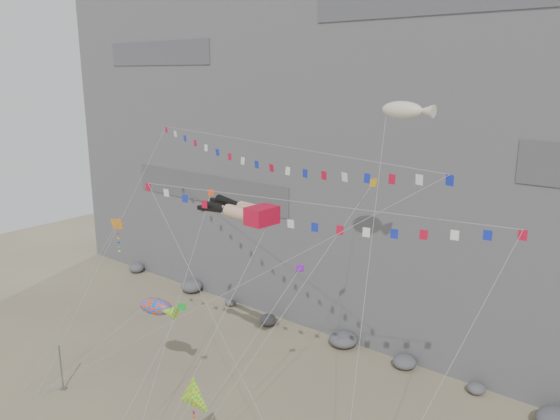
% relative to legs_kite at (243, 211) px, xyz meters
% --- Properties ---
extents(cliff, '(80.00, 28.00, 50.00)m').
position_rel_legs_kite_xyz_m(cliff, '(0.38, 27.62, 9.98)').
color(cliff, slate).
rests_on(cliff, ground).
extents(talus_boulders, '(60.00, 3.00, 1.20)m').
position_rel_legs_kite_xyz_m(talus_boulders, '(0.38, 12.62, -14.42)').
color(talus_boulders, '#58585D').
rests_on(talus_boulders, ground).
extents(anchor_pole_left, '(0.12, 0.12, 3.76)m').
position_rel_legs_kite_xyz_m(anchor_pole_left, '(-12.97, -6.91, -13.14)').
color(anchor_pole_left, slate).
rests_on(anchor_pole_left, ground).
extents(legs_kite, '(6.61, 12.72, 18.75)m').
position_rel_legs_kite_xyz_m(legs_kite, '(0.00, 0.00, 0.00)').
color(legs_kite, red).
rests_on(legs_kite, ground).
extents(flag_banner_upper, '(30.39, 16.04, 25.92)m').
position_rel_legs_kite_xyz_m(flag_banner_upper, '(-1.25, 3.64, 4.05)').
color(flag_banner_upper, red).
rests_on(flag_banner_upper, ground).
extents(flag_banner_lower, '(24.60, 10.00, 19.66)m').
position_rel_legs_kite_xyz_m(flag_banner_lower, '(4.65, 0.39, 1.17)').
color(flag_banner_lower, red).
rests_on(flag_banner_lower, ground).
extents(harlequin_kite, '(5.21, 7.57, 14.98)m').
position_rel_legs_kite_xyz_m(harlequin_kite, '(-10.80, -2.46, -2.29)').
color(harlequin_kite, red).
rests_on(harlequin_kite, ground).
extents(fish_windsock, '(8.92, 7.15, 11.54)m').
position_rel_legs_kite_xyz_m(fish_windsock, '(-6.59, -2.50, -7.84)').
color(fish_windsock, '#E43F0B').
rests_on(fish_windsock, ground).
extents(delta_kite, '(2.81, 4.18, 8.23)m').
position_rel_legs_kite_xyz_m(delta_kite, '(3.31, -7.97, -8.62)').
color(delta_kite, yellow).
rests_on(delta_kite, ground).
extents(blimp_windsock, '(5.84, 13.35, 25.41)m').
position_rel_legs_kite_xyz_m(blimp_windsock, '(8.53, 5.28, 6.64)').
color(blimp_windsock, beige).
rests_on(blimp_windsock, ground).
extents(small_kite_a, '(5.75, 13.53, 20.42)m').
position_rel_legs_kite_xyz_m(small_kite_a, '(-5.78, 2.52, -0.37)').
color(small_kite_a, '#FF4E15').
rests_on(small_kite_a, ground).
extents(small_kite_b, '(4.36, 10.66, 16.40)m').
position_rel_legs_kite_xyz_m(small_kite_b, '(5.39, -1.11, -2.76)').
color(small_kite_b, purple).
rests_on(small_kite_b, ground).
extents(small_kite_c, '(1.28, 9.25, 12.26)m').
position_rel_legs_kite_xyz_m(small_kite_c, '(-2.18, -3.85, -6.28)').
color(small_kite_c, green).
rests_on(small_kite_c, ground).
extents(small_kite_d, '(6.08, 15.08, 23.20)m').
position_rel_legs_kite_xyz_m(small_kite_d, '(7.66, 3.08, 1.95)').
color(small_kite_d, gold).
rests_on(small_kite_d, ground).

